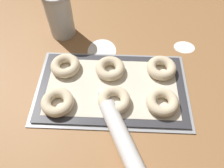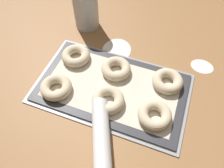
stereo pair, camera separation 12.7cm
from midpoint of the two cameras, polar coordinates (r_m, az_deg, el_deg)
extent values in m
plane|color=olive|center=(0.74, -5.54, -0.66)|extent=(2.80, 2.80, 0.00)
cube|color=#93969B|center=(0.73, -4.97, -1.69)|extent=(0.50, 0.30, 0.01)
cube|color=#333338|center=(0.72, -5.00, -1.47)|extent=(0.48, 0.28, 0.00)
cube|color=beige|center=(0.72, -5.00, -1.45)|extent=(0.43, 0.23, 0.00)
torus|color=beige|center=(0.71, -19.12, -5.21)|extent=(0.10, 0.10, 0.03)
torus|color=beige|center=(0.67, -4.78, -4.96)|extent=(0.10, 0.10, 0.03)
torus|color=beige|center=(0.67, 7.88, -5.40)|extent=(0.10, 0.10, 0.03)
torus|color=beige|center=(0.78, -16.68, 4.04)|extent=(0.10, 0.10, 0.03)
torus|color=beige|center=(0.75, -5.23, 3.48)|extent=(0.10, 0.10, 0.03)
torus|color=beige|center=(0.75, 8.19, 3.59)|extent=(0.10, 0.10, 0.03)
cylinder|color=silver|center=(0.89, -17.64, 16.15)|extent=(0.10, 0.10, 0.16)
cylinder|color=silver|center=(0.61, -1.97, -17.99)|extent=(0.18, 0.30, 0.05)
cylinder|color=silver|center=(0.68, -7.46, -4.30)|extent=(0.04, 0.05, 0.02)
ellipsoid|color=white|center=(0.84, -7.02, 8.18)|extent=(0.11, 0.13, 0.00)
ellipsoid|color=white|center=(0.86, -8.19, 9.27)|extent=(0.05, 0.05, 0.00)
ellipsoid|color=white|center=(0.87, 14.55, 8.88)|extent=(0.08, 0.06, 0.00)
camera|label=1|loc=(0.06, -95.19, -7.37)|focal=35.00mm
camera|label=2|loc=(0.06, 84.81, 7.37)|focal=35.00mm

